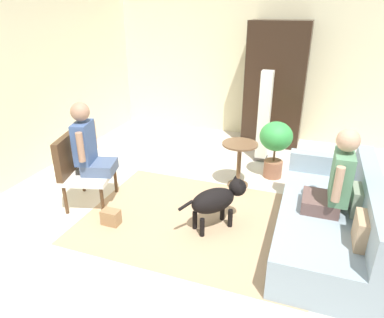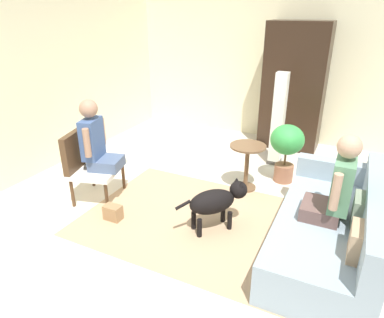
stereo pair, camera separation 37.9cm
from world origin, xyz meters
TOP-DOWN VIEW (x-y plane):
  - ground_plane at (0.00, 0.00)m, footprint 7.73×7.73m
  - back_wall at (0.00, 3.28)m, footprint 6.24×0.12m
  - left_wall at (-2.88, 0.30)m, footprint 0.12×7.04m
  - area_rug at (-0.06, -0.09)m, footprint 2.66×1.98m
  - couch at (1.41, -0.01)m, footprint 0.96×2.04m
  - armchair at (-1.61, -0.20)m, footprint 0.72×0.80m
  - person_on_couch at (1.37, -0.05)m, footprint 0.45×0.55m
  - person_on_armchair at (-1.46, -0.16)m, footprint 0.52×0.50m
  - round_end_table at (0.19, 0.93)m, footprint 0.49×0.49m
  - dog at (0.18, -0.14)m, footprint 0.62×0.70m
  - potted_plant at (0.61, 1.40)m, footprint 0.47×0.47m
  - column_lamp at (0.33, 1.98)m, footprint 0.20×0.20m
  - armoire_cabinet at (0.36, 2.87)m, footprint 1.02×0.56m
  - handbag at (-0.99, -0.52)m, footprint 0.21×0.14m

SIDE VIEW (x-z plane):
  - ground_plane at x=0.00m, z-range 0.00..0.00m
  - area_rug at x=-0.06m, z-range 0.00..0.01m
  - handbag at x=-0.99m, z-range 0.00..0.18m
  - couch at x=1.41m, z-range -0.12..0.69m
  - dog at x=0.18m, z-range 0.07..0.65m
  - round_end_table at x=0.19m, z-range 0.10..0.75m
  - armchair at x=-1.61m, z-range 0.07..1.00m
  - potted_plant at x=0.61m, z-range 0.13..0.99m
  - column_lamp at x=0.33m, z-range -0.01..1.46m
  - person_on_couch at x=1.37m, z-range 0.34..1.22m
  - person_on_armchair at x=-1.46m, z-range 0.36..1.26m
  - armoire_cabinet at x=0.36m, z-range 0.00..2.16m
  - back_wall at x=0.00m, z-range 0.00..2.63m
  - left_wall at x=-2.88m, z-range 0.00..2.63m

